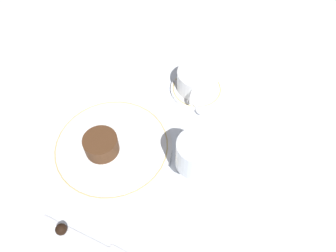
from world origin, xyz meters
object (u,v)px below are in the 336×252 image
Objects in this scene: wine_glass at (195,156)px; fork at (96,243)px; dessert_cake at (101,145)px; dinner_plate at (112,147)px; coffee_cup at (197,80)px.

fork is (0.18, -0.14, -0.09)m from wine_glass.
dessert_cake is at bearing -162.08° from fork.
dinner_plate is 0.03m from dessert_cake.
dinner_plate reaches higher than fork.
wine_glass is 1.77× the size of dessert_cake.
dessert_cake reaches higher than dinner_plate.
coffee_cup is at bearing 146.24° from dessert_cake.
wine_glass reaches higher than dessert_cake.
fork is (0.20, 0.05, -0.01)m from dinner_plate.
fork is at bearing -12.90° from coffee_cup.
dinner_plate is 1.35× the size of fork.
dessert_cake is at bearing -33.76° from coffee_cup.
coffee_cup is 0.64× the size of fork.
dessert_cake is at bearing -44.55° from dinner_plate.
fork is 2.68× the size of dessert_cake.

